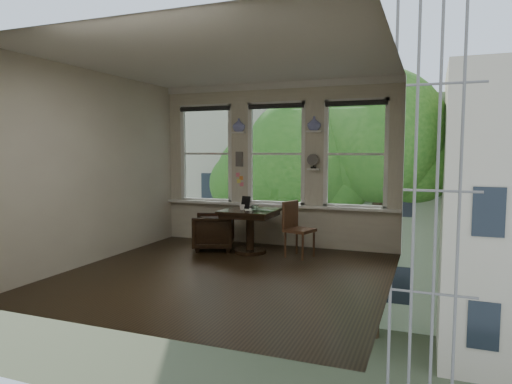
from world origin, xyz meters
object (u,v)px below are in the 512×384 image
at_px(laptop, 263,211).
at_px(mug, 242,207).
at_px(armchair_left, 213,232).
at_px(side_chair_right, 300,230).
at_px(table, 250,231).

xyz_separation_m(laptop, mug, (-0.41, 0.07, 0.03)).
distance_m(armchair_left, side_chair_right, 1.60).
xyz_separation_m(side_chair_right, laptop, (-0.59, -0.14, 0.30)).
xyz_separation_m(armchair_left, side_chair_right, (1.59, -0.01, 0.14)).
xyz_separation_m(armchair_left, mug, (0.59, -0.07, 0.48)).
bearing_deg(side_chair_right, mug, 111.19).
relative_size(armchair_left, mug, 7.29).
height_order(table, mug, mug).
height_order(side_chair_right, mug, side_chair_right).
bearing_deg(table, mug, -148.18).
bearing_deg(mug, laptop, -10.29).
bearing_deg(laptop, table, 175.87).
height_order(armchair_left, laptop, laptop).
height_order(armchair_left, side_chair_right, side_chair_right).
height_order(table, armchair_left, table).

